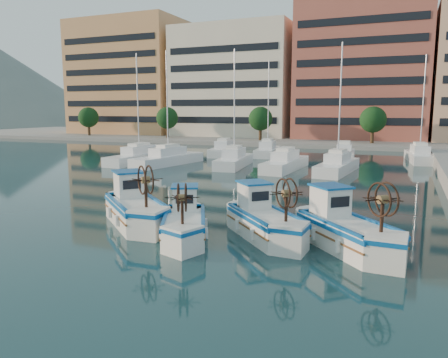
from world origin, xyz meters
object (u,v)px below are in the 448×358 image
fishing_boat_b (184,221)px  fishing_boat_c (264,219)px  fishing_boat_a (135,207)px  fishing_boat_d (345,228)px

fishing_boat_b → fishing_boat_c: (3.23, 1.48, 0.05)m
fishing_boat_a → fishing_boat_d: 10.20m
fishing_boat_c → fishing_boat_d: size_ratio=0.96×
fishing_boat_a → fishing_boat_b: size_ratio=1.09×
fishing_boat_a → fishing_boat_c: size_ratio=1.09×
fishing_boat_d → fishing_boat_c: bearing=132.9°
fishing_boat_b → fishing_boat_c: fishing_boat_c is taller
fishing_boat_c → fishing_boat_d: (3.57, -0.29, 0.04)m
fishing_boat_c → fishing_boat_b: bearing=161.9°
fishing_boat_b → fishing_boat_d: size_ratio=0.95×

